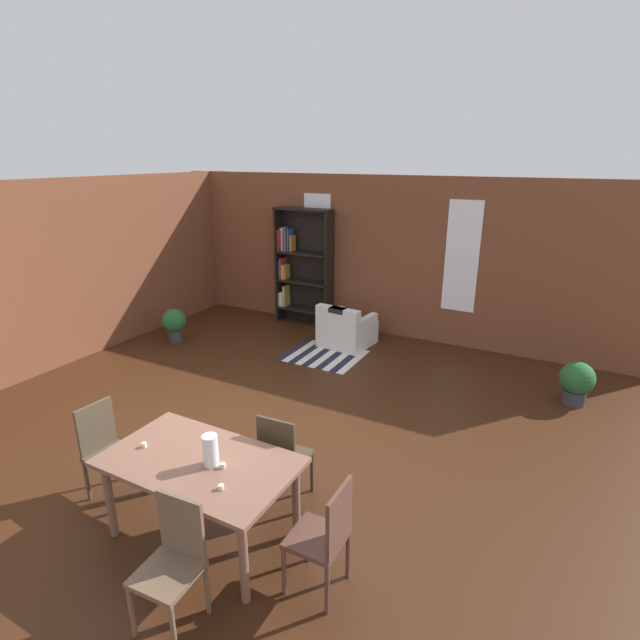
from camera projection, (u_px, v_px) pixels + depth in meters
name	position (u px, v px, depth m)	size (l,w,h in m)	color
ground_plane	(242.00, 447.00, 5.56)	(11.22, 11.22, 0.00)	#3A1F0F
back_wall_brick	(386.00, 257.00, 8.76)	(8.76, 0.12, 2.84)	brown
left_wall_brick	(11.00, 285.00, 6.87)	(0.12, 9.63, 2.84)	brown
window_pane_0	(317.00, 244.00, 9.26)	(0.55, 0.02, 1.85)	white
window_pane_1	(462.00, 257.00, 8.05)	(0.55, 0.02, 1.85)	white
dining_table	(200.00, 469.00, 4.06)	(1.61, 0.94, 0.77)	brown
vase_on_table	(211.00, 450.00, 3.93)	(0.13, 0.13, 0.27)	silver
tealight_candle_0	(223.00, 466.00, 3.92)	(0.04, 0.04, 0.04)	silver
tealight_candle_1	(221.00, 487.00, 3.67)	(0.04, 0.04, 0.04)	silver
tealight_candle_2	(144.00, 445.00, 4.20)	(0.04, 0.04, 0.04)	silver
dining_chair_head_left	(106.00, 448.00, 4.65)	(0.43, 0.43, 0.95)	#4C3E2E
dining_chair_far_right	(283.00, 456.00, 4.53)	(0.42, 0.42, 0.95)	#3A3021
dining_chair_near_right	(173.00, 559.00, 3.37)	(0.43, 0.43, 0.95)	brown
dining_chair_head_right	(325.00, 535.00, 3.59)	(0.40, 0.40, 0.95)	#543329
bookshelf_tall	(300.00, 265.00, 9.38)	(1.13, 0.31, 2.23)	black
armchair_white	(346.00, 330.00, 8.47)	(0.88, 0.88, 0.75)	silver
potted_plant_by_shelf	(577.00, 381.00, 6.45)	(0.44, 0.44, 0.59)	#333338
potted_plant_corner	(174.00, 323.00, 8.64)	(0.42, 0.42, 0.59)	#333338
striped_rug	(323.00, 355.00, 8.11)	(1.23, 1.06, 0.01)	#1E1E33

